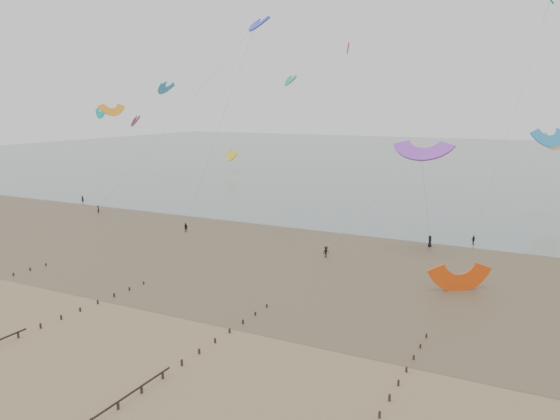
{
  "coord_description": "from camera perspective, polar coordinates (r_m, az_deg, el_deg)",
  "views": [
    {
      "loc": [
        32.07,
        -39.68,
        22.73
      ],
      "look_at": [
        -2.47,
        28.0,
        8.0
      ],
      "focal_mm": 35.0,
      "sensor_mm": 36.0,
      "label": 1
    }
  ],
  "objects": [
    {
      "name": "sea_and_shore",
      "position": [
        85.51,
        0.99,
        -4.44
      ],
      "size": [
        500.0,
        665.0,
        0.03
      ],
      "color": "#475654",
      "rests_on": "ground"
    },
    {
      "name": "ground",
      "position": [
        55.85,
        -11.17,
        -13.26
      ],
      "size": [
        500.0,
        500.0,
        0.0
      ],
      "primitive_type": "plane",
      "color": "brown",
      "rests_on": "ground"
    },
    {
      "name": "kitesurfer_lead",
      "position": [
        121.57,
        -18.45,
        0.05
      ],
      "size": [
        0.76,
        0.74,
        1.77
      ],
      "primitive_type": "imported",
      "rotation": [
        0.0,
        0.0,
        2.41
      ],
      "color": "black",
      "rests_on": "ground"
    },
    {
      "name": "kitesurfers",
      "position": [
        91.16,
        18.08,
        -3.46
      ],
      "size": [
        127.27,
        25.07,
        1.87
      ],
      "color": "black",
      "rests_on": "ground"
    },
    {
      "name": "kites_airborne",
      "position": [
        137.31,
        9.9,
        9.7
      ],
      "size": [
        246.53,
        108.85,
        40.18
      ],
      "color": "#D0447F",
      "rests_on": "ground"
    },
    {
      "name": "grounded_kite",
      "position": [
        72.0,
        18.19,
        -8.0
      ],
      "size": [
        8.68,
        8.32,
        3.77
      ],
      "primitive_type": null,
      "rotation": [
        1.54,
        0.0,
        0.62
      ],
      "color": "#EE490F",
      "rests_on": "ground"
    }
  ]
}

